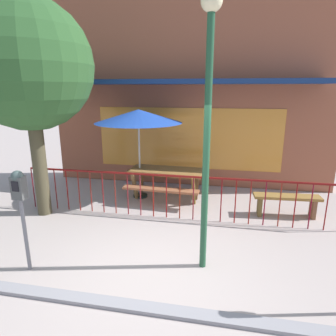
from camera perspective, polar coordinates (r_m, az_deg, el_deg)
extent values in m
plane|color=#B0A19B|center=(4.78, -3.34, -19.40)|extent=(40.00, 40.00, 0.00)
cube|color=#54391E|center=(8.87, 3.88, -2.65)|extent=(7.90, 0.54, 0.01)
cube|color=#9E553B|center=(8.45, 4.25, 16.71)|extent=(7.90, 0.50, 5.89)
cube|color=orange|center=(8.30, 3.83, 5.71)|extent=(5.13, 0.02, 1.70)
cube|color=navy|center=(7.75, 3.60, 16.39)|extent=(6.71, 0.91, 0.12)
cube|color=maroon|center=(6.12, 1.01, -1.55)|extent=(6.63, 0.04, 0.04)
cylinder|color=maroon|center=(7.55, -24.71, -3.49)|extent=(0.02, 0.02, 0.95)
cylinder|color=maroon|center=(7.39, -22.88, -3.68)|extent=(0.02, 0.02, 0.95)
cylinder|color=maroon|center=(7.24, -20.97, -3.87)|extent=(0.02, 0.02, 0.95)
cylinder|color=maroon|center=(7.09, -18.98, -4.06)|extent=(0.02, 0.02, 0.95)
cylinder|color=maroon|center=(6.96, -16.90, -4.26)|extent=(0.02, 0.02, 0.95)
cylinder|color=maroon|center=(6.83, -14.75, -4.46)|extent=(0.02, 0.02, 0.95)
cylinder|color=maroon|center=(6.71, -12.52, -4.66)|extent=(0.02, 0.02, 0.95)
cylinder|color=maroon|center=(6.61, -10.21, -4.86)|extent=(0.02, 0.02, 0.95)
cylinder|color=maroon|center=(6.51, -7.83, -5.05)|extent=(0.02, 0.02, 0.95)
cylinder|color=maroon|center=(6.43, -5.38, -5.25)|extent=(0.02, 0.02, 0.95)
cylinder|color=maroon|center=(6.36, -2.87, -5.43)|extent=(0.02, 0.02, 0.95)
cylinder|color=maroon|center=(6.30, -0.31, -5.62)|extent=(0.02, 0.02, 0.95)
cylinder|color=maroon|center=(6.25, 2.30, -5.79)|extent=(0.02, 0.02, 0.95)
cylinder|color=maroon|center=(6.22, 4.94, -5.95)|extent=(0.02, 0.02, 0.95)
cylinder|color=maroon|center=(6.20, 7.61, -6.10)|extent=(0.02, 0.02, 0.95)
cylinder|color=maroon|center=(6.20, 10.28, -6.24)|extent=(0.02, 0.02, 0.95)
cylinder|color=maroon|center=(6.20, 12.96, -6.37)|extent=(0.02, 0.02, 0.95)
cylinder|color=maroon|center=(6.22, 15.63, -6.48)|extent=(0.02, 0.02, 0.95)
cylinder|color=maroon|center=(6.26, 18.28, -6.57)|extent=(0.02, 0.02, 0.95)
cylinder|color=maroon|center=(6.30, 20.89, -6.65)|extent=(0.02, 0.02, 0.95)
cylinder|color=maroon|center=(6.36, 23.46, -6.72)|extent=(0.02, 0.02, 0.95)
cylinder|color=maroon|center=(6.44, 25.98, -6.77)|extent=(0.02, 0.02, 0.95)
cylinder|color=maroon|center=(6.52, 28.43, -6.81)|extent=(0.02, 0.02, 0.95)
cube|color=olive|center=(7.27, -0.34, -0.57)|extent=(1.84, 0.85, 0.07)
cube|color=#965636|center=(6.85, -1.47, -4.20)|extent=(1.81, 0.35, 0.05)
cube|color=#955C38|center=(7.86, 0.65, -1.61)|extent=(1.81, 0.35, 0.05)
cube|color=brown|center=(7.33, -6.49, -3.55)|extent=(0.09, 0.35, 0.78)
cube|color=brown|center=(7.83, -5.08, -2.28)|extent=(0.09, 0.35, 0.78)
cube|color=brown|center=(6.98, 5.00, -4.49)|extent=(0.09, 0.35, 0.78)
cube|color=brown|center=(7.50, 5.67, -3.09)|extent=(0.09, 0.35, 0.78)
cylinder|color=black|center=(7.69, -5.37, -5.34)|extent=(0.36, 0.36, 0.05)
cylinder|color=beige|center=(7.38, -5.57, 2.41)|extent=(0.04, 0.04, 2.18)
cone|color=#224AB3|center=(7.23, -5.77, 10.00)|extent=(2.13, 2.13, 0.32)
cube|color=olive|center=(6.88, 22.13, -5.19)|extent=(1.42, 0.41, 0.06)
cube|color=brown|center=(6.83, 17.37, -6.91)|extent=(0.08, 0.29, 0.45)
cube|color=brown|center=(7.12, 26.33, -6.92)|extent=(0.08, 0.29, 0.45)
cylinder|color=slate|center=(5.00, -25.95, -11.63)|extent=(0.06, 0.06, 1.17)
cube|color=#464948|center=(4.73, -27.00, -3.42)|extent=(0.18, 0.14, 0.34)
sphere|color=#3E4E4B|center=(4.69, -27.25, -1.46)|extent=(0.17, 0.17, 0.17)
cube|color=black|center=(4.67, -27.60, -3.22)|extent=(0.11, 0.01, 0.15)
cylinder|color=#48412D|center=(6.87, -23.75, 1.37)|extent=(0.29, 0.29, 2.45)
sphere|color=#2B5428|center=(6.72, -25.57, 17.60)|extent=(2.58, 2.58, 2.58)
cylinder|color=#225033|center=(4.21, 7.46, 2.89)|extent=(0.10, 0.10, 3.65)
sphere|color=beige|center=(4.25, 8.48, 29.46)|extent=(0.28, 0.28, 0.28)
cube|color=gray|center=(4.17, -6.30, -25.46)|extent=(11.06, 0.20, 0.11)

